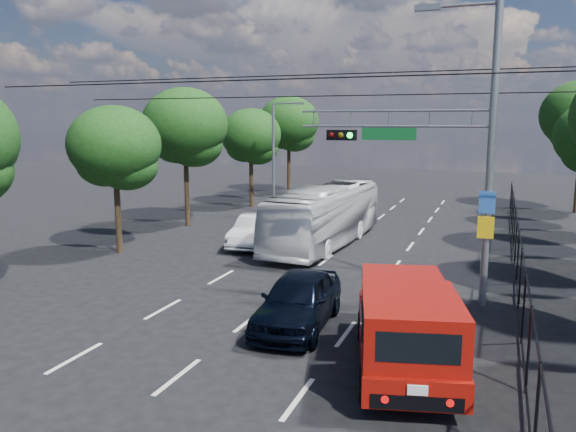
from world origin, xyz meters
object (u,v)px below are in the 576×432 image
at_px(navy_hatchback, 298,300).
at_px(white_van, 256,230).
at_px(signal_mast, 451,143).
at_px(white_bus, 325,216).
at_px(red_pickup, 405,324).

distance_m(navy_hatchback, white_van, 10.99).
height_order(signal_mast, navy_hatchback, signal_mast).
height_order(white_bus, white_van, white_bus).
relative_size(signal_mast, white_van, 2.11).
xyz_separation_m(navy_hatchback, white_bus, (-2.47, 10.79, 0.65)).
bearing_deg(red_pickup, white_van, 128.19).
bearing_deg(navy_hatchback, white_van, 116.70).
bearing_deg(white_van, navy_hatchback, -66.12).
relative_size(signal_mast, navy_hatchback, 2.04).
bearing_deg(white_bus, navy_hatchback, -73.85).
distance_m(navy_hatchback, white_bus, 11.09).
height_order(navy_hatchback, white_bus, white_bus).
bearing_deg(navy_hatchback, red_pickup, -32.76).
height_order(signal_mast, red_pickup, signal_mast).
distance_m(red_pickup, white_van, 14.45).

